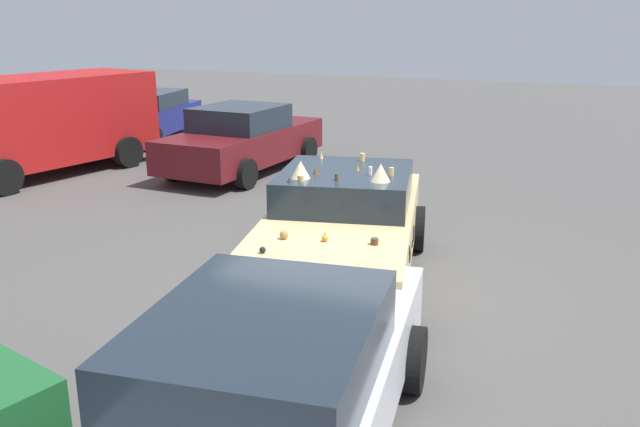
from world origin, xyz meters
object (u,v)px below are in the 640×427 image
Objects in this scene: art_car_decorated at (342,228)px; parked_sedan_behind_right at (145,116)px; parked_van_near_left at (39,120)px; parked_sedan_near_right at (243,139)px; parked_sedan_far_right at (271,391)px.

parked_sedan_behind_right is at bearing -143.53° from art_car_decorated.
parked_van_near_left reaches higher than parked_sedan_near_right.
parked_sedan_far_right is 1.07× the size of parked_sedan_behind_right.
art_car_decorated is at bearing -137.08° from parked_sedan_near_right.
parked_sedan_near_right is (5.14, 4.48, 0.01)m from art_car_decorated.
art_car_decorated is at bearing 38.33° from parked_sedan_behind_right.
parked_van_near_left is 4.45m from parked_sedan_near_right.
parked_sedan_behind_right is (2.33, 4.50, -0.04)m from parked_sedan_near_right.
parked_sedan_near_right is 5.07m from parked_sedan_behind_right.
parked_van_near_left is 4.42m from parked_sedan_behind_right.
parked_sedan_far_right is (-9.01, -5.48, -0.03)m from parked_sedan_near_right.
parked_sedan_far_right is at bearing -146.86° from parked_sedan_near_right.
parked_sedan_behind_right is at bearing 64.45° from parked_sedan_near_right.
parked_van_near_left is 11.74m from parked_sedan_far_right.
parked_sedan_near_right is at bearing -152.70° from art_car_decorated.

